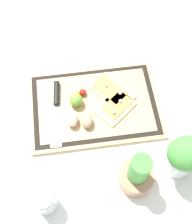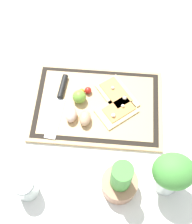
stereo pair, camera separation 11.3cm
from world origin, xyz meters
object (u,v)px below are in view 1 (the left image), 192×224
at_px(sauce_jar, 46,201).
at_px(knife, 56,102).
at_px(egg_brown, 87,120).
at_px(egg_pink, 72,119).
at_px(herb_pot, 137,175).
at_px(herb_glass, 186,156).
at_px(lime, 76,100).
at_px(pizza_slice_near, 112,91).
at_px(cherry_tomato_red, 83,92).
at_px(cherry_tomato_yellow, 77,95).
at_px(pizza_slice_far, 116,107).

bearing_deg(sauce_jar, knife, -99.49).
bearing_deg(egg_brown, egg_pink, -10.90).
distance_m(herb_pot, herb_glass, 0.16).
bearing_deg(egg_pink, lime, -106.22).
distance_m(pizza_slice_near, lime, 0.15).
distance_m(knife, egg_pink, 0.10).
height_order(egg_brown, egg_pink, same).
relative_size(pizza_slice_near, sauce_jar, 1.86).
bearing_deg(herb_pot, knife, -53.58).
bearing_deg(herb_glass, cherry_tomato_red, -48.46).
bearing_deg(herb_glass, cherry_tomato_yellow, -45.54).
distance_m(cherry_tomato_red, herb_pot, 0.38).
relative_size(lime, herb_pot, 0.26).
xyz_separation_m(pizza_slice_near, knife, (0.21, 0.02, 0.00)).
bearing_deg(knife, cherry_tomato_red, -165.02).
height_order(lime, herb_glass, herb_glass).
bearing_deg(cherry_tomato_red, egg_pink, 65.80).
xyz_separation_m(knife, cherry_tomato_red, (-0.10, -0.03, 0.01)).
xyz_separation_m(pizza_slice_near, cherry_tomato_red, (0.11, -0.01, 0.01)).
xyz_separation_m(pizza_slice_far, knife, (0.22, -0.05, 0.00)).
xyz_separation_m(knife, sauce_jar, (0.06, 0.36, 0.02)).
xyz_separation_m(egg_brown, herb_pot, (-0.13, 0.23, 0.03)).
bearing_deg(pizza_slice_far, pizza_slice_near, -87.34).
xyz_separation_m(pizza_slice_far, cherry_tomato_red, (0.11, -0.07, 0.01)).
distance_m(lime, cherry_tomato_yellow, 0.03).
bearing_deg(cherry_tomato_yellow, pizza_slice_far, 154.49).
bearing_deg(egg_pink, pizza_slice_near, -146.62).
height_order(pizza_slice_near, herb_pot, herb_pot).
bearing_deg(sauce_jar, egg_pink, -112.13).
distance_m(pizza_slice_near, sauce_jar, 0.47).
height_order(sauce_jar, herb_glass, herb_glass).
height_order(pizza_slice_near, knife, pizza_slice_near).
xyz_separation_m(egg_pink, lime, (-0.02, -0.07, 0.00)).
bearing_deg(pizza_slice_near, pizza_slice_far, 92.66).
bearing_deg(lime, pizza_slice_far, 165.90).
height_order(egg_pink, sauce_jar, sauce_jar).
distance_m(egg_brown, lime, 0.09).
bearing_deg(herb_glass, herb_pot, 8.76).
height_order(egg_pink, herb_glass, herb_glass).
relative_size(pizza_slice_near, herb_glass, 0.95).
distance_m(herb_pot, sauce_jar, 0.30).
bearing_deg(herb_pot, herb_glass, -171.24).
relative_size(knife, herb_pot, 1.40).
height_order(pizza_slice_near, pizza_slice_far, same).
distance_m(pizza_slice_near, herb_glass, 0.38).
relative_size(pizza_slice_far, lime, 3.37).
xyz_separation_m(pizza_slice_near, pizza_slice_far, (-0.00, 0.07, 0.00)).
height_order(pizza_slice_near, cherry_tomato_yellow, same).
bearing_deg(knife, pizza_slice_far, 167.96).
xyz_separation_m(cherry_tomato_yellow, sauce_jar, (0.14, 0.38, 0.01)).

